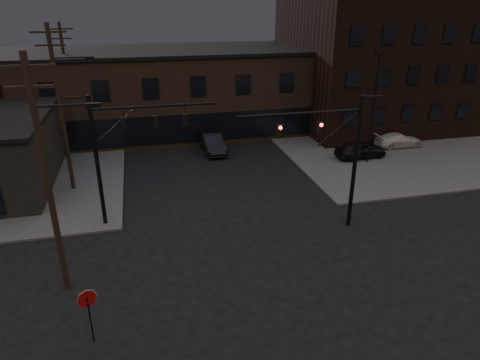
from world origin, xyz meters
name	(u,v)px	position (x,y,z in m)	size (l,w,h in m)	color
ground	(268,284)	(0.00, 0.00, 0.00)	(140.00, 140.00, 0.00)	black
sidewalk_ne	(406,130)	(22.00, 22.00, 0.07)	(30.00, 30.00, 0.15)	#474744
building_row	(190,91)	(0.00, 28.00, 4.00)	(40.00, 12.00, 8.00)	#4D3828
building_right	(394,58)	(22.00, 26.00, 7.00)	(22.00, 16.00, 14.00)	black
traffic_signal_near	(338,150)	(5.36, 4.50, 4.93)	(7.12, 0.24, 8.00)	black
traffic_signal_far	(118,146)	(-6.72, 8.00, 5.01)	(7.12, 0.24, 8.00)	black
stop_sign	(88,304)	(-8.00, -1.99, 1.84)	(0.72, 0.33, 2.48)	black
utility_pole_near	(48,174)	(-9.43, 2.00, 5.87)	(3.70, 0.28, 11.00)	black
utility_pole_mid	(61,107)	(-10.44, 14.00, 6.13)	(3.70, 0.28, 11.50)	black
utility_pole_far	(68,82)	(-11.50, 26.00, 5.78)	(2.20, 0.28, 11.00)	black
lot_light_a	(375,98)	(13.00, 14.00, 5.51)	(1.50, 0.28, 9.14)	black
lot_light_b	(405,84)	(19.00, 19.00, 5.51)	(1.50, 0.28, 9.14)	black
parked_car_lot_a	(361,149)	(12.86, 15.02, 0.90)	(1.78, 4.43, 1.51)	black
parked_car_lot_b	(398,140)	(17.73, 16.93, 0.79)	(1.78, 4.39, 1.27)	silver
car_crossing	(213,143)	(0.84, 20.00, 0.81)	(1.72, 4.93, 1.63)	black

